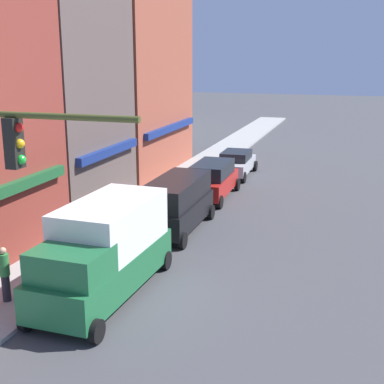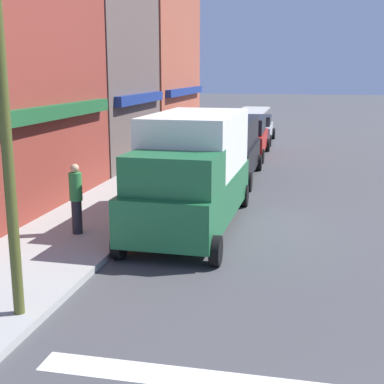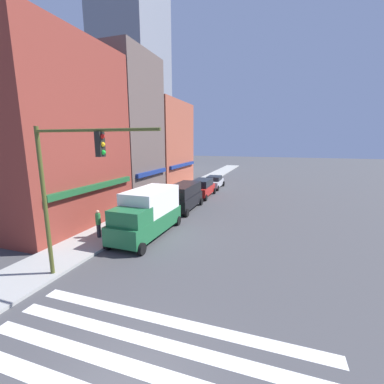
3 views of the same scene
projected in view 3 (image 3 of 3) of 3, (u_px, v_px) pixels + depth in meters
The scene contains 9 objects.
storefront_row at pixel (126, 138), 25.84m from camera, with size 27.27×5.30×14.53m.
tower_distant at pixel (133, 71), 55.86m from camera, with size 14.54×12.24×42.41m.
traffic_signal at pixel (66, 178), 10.60m from camera, with size 0.32×5.75×6.76m.
box_truck_green at pixel (147, 212), 16.74m from camera, with size 6.25×2.42×3.04m.
van_black at pixel (184, 196), 23.18m from camera, with size 5.01×2.22×2.34m.
suv_red at pixel (202, 188), 28.69m from camera, with size 4.74×2.12×1.94m.
sedan_silver at pixel (214, 182), 33.96m from camera, with size 4.45×2.02×1.59m.
pedestrian_green_top at pixel (98, 223), 16.15m from camera, with size 0.32×0.32×1.77m.
fire_hydrant at pixel (114, 230), 16.22m from camera, with size 0.24×0.24×0.84m.
Camera 3 is at (-4.14, -3.20, 6.16)m, focal length 24.00 mm.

